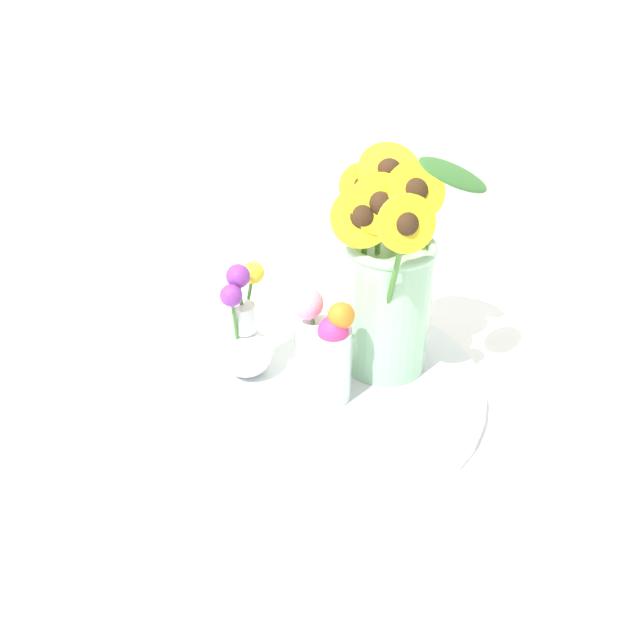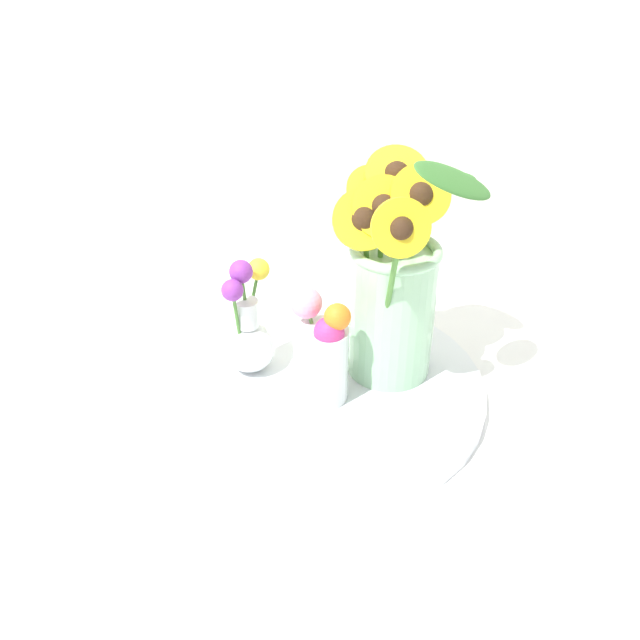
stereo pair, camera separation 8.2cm
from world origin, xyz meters
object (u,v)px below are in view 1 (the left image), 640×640
at_px(mason_jar_sunflowers, 389,283).
at_px(vase_small_center, 322,352).
at_px(serving_tray, 320,385).
at_px(vase_bulb_right, 246,338).

bearing_deg(mason_jar_sunflowers, vase_small_center, -153.99).
bearing_deg(mason_jar_sunflowers, serving_tray, -168.76).
distance_m(serving_tray, vase_small_center, 0.09).
height_order(serving_tray, mason_jar_sunflowers, mason_jar_sunflowers).
relative_size(serving_tray, mason_jar_sunflowers, 1.34).
bearing_deg(vase_small_center, vase_bulb_right, 143.03).
distance_m(vase_small_center, vase_bulb_right, 0.12).
bearing_deg(vase_bulb_right, vase_small_center, -36.97).
relative_size(mason_jar_sunflowers, vase_small_center, 2.23).
bearing_deg(vase_small_center, mason_jar_sunflowers, 26.01).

